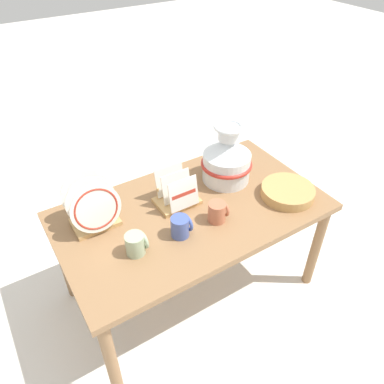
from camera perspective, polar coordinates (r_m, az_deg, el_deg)
The scene contains 9 objects.
ground_plane at distance 2.38m, azimuth -0.00°, elevation -14.16°, with size 14.00×14.00×0.00m, color silver.
display_table at distance 1.97m, azimuth -0.00°, elevation -4.13°, with size 1.37×0.78×0.63m.
ceramic_vase at distance 2.05m, azimuth 5.33°, elevation 5.16°, with size 0.28×0.28×0.34m.
dish_rack_round_plates at distance 1.82m, azimuth -14.82°, elevation -2.55°, with size 0.24×0.19×0.26m.
dish_rack_square_plates at distance 1.92m, azimuth -2.34°, elevation -0.48°, with size 0.22×0.18×0.18m.
wicker_charger_stack at distance 2.05m, azimuth 14.37°, elevation 0.04°, with size 0.28×0.28×0.05m.
mug_terracotta_glaze at distance 1.83m, azimuth 3.93°, elevation -3.00°, with size 0.10×0.09×0.10m.
mug_sage_glaze at distance 1.69m, azimuth -8.51°, elevation -7.81°, with size 0.10×0.09×0.10m.
mug_cobalt_glaze at distance 1.75m, azimuth -1.70°, elevation -5.25°, with size 0.10×0.09×0.10m.
Camera 1 is at (-0.77, -1.23, 1.89)m, focal length 35.00 mm.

